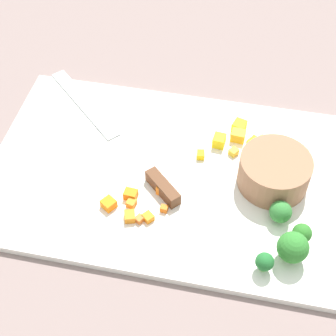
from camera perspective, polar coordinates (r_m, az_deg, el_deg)
The scene contains 24 objects.
ground_plane at distance 0.79m, azimuth 0.00°, elevation -1.02°, with size 4.00×4.00×0.00m, color gray.
cutting_board at distance 0.78m, azimuth 0.00°, elevation -0.75°, with size 0.54×0.35×0.01m, color white.
prep_bowl at distance 0.76m, azimuth 11.71°, elevation -0.39°, with size 0.10×0.10×0.05m, color #956648.
chef_knife at distance 0.80m, azimuth -4.21°, elevation 1.59°, with size 0.28×0.26×0.02m.
carrot_dice_0 at distance 0.72m, azimuth -3.19°, elevation -5.69°, with size 0.01×0.01×0.01m, color orange.
carrot_dice_1 at distance 0.75m, azimuth -0.03°, elevation -2.68°, with size 0.01×0.01×0.01m, color orange.
carrot_dice_2 at distance 0.72m, azimuth -2.22°, elevation -5.49°, with size 0.01×0.01×0.01m, color orange.
carrot_dice_3 at distance 0.74m, azimuth -4.08°, elevation -3.91°, with size 0.01×0.01×0.01m, color orange.
carrot_dice_4 at distance 0.75m, azimuth -4.16°, elevation -2.95°, with size 0.02×0.02×0.01m, color orange.
carrot_dice_5 at distance 0.73m, azimuth -0.45°, elevation -4.54°, with size 0.01×0.01×0.01m, color orange.
carrot_dice_6 at distance 0.75m, azimuth -0.89°, elevation -2.34°, with size 0.02×0.01×0.02m, color orange.
carrot_dice_7 at distance 0.73m, azimuth -4.27°, elevation -5.38°, with size 0.02×0.01×0.01m, color orange.
carrot_dice_8 at distance 0.74m, azimuth -6.60°, elevation -3.97°, with size 0.02×0.02×0.01m, color orange.
pepper_dice_0 at distance 0.84m, azimuth 7.90°, elevation 4.61°, with size 0.02×0.02×0.02m, color yellow.
pepper_dice_1 at distance 0.81m, azimuth 7.29°, elevation 1.78°, with size 0.01×0.01×0.01m, color gold.
pepper_dice_2 at distance 0.81m, azimuth 5.69°, elevation 3.03°, with size 0.02×0.02×0.02m, color yellow.
pepper_dice_3 at distance 0.83m, azimuth 7.78°, elevation 3.58°, with size 0.02×0.02×0.02m, color yellow.
pepper_dice_4 at distance 0.81m, azimuth 9.54°, elevation 2.57°, with size 0.02×0.02×0.02m, color yellow.
pepper_dice_5 at distance 0.80m, azimuth 3.65°, elevation 1.46°, with size 0.01×0.01×0.01m, color yellow.
pepper_dice_6 at distance 0.82m, azimuth 10.33°, elevation 2.87°, with size 0.02×0.01×0.01m, color yellow.
broccoli_floret_0 at distance 0.73m, azimuth 12.39°, elevation -4.79°, with size 0.03×0.03×0.03m.
broccoli_floret_1 at distance 0.72m, azimuth 14.65°, elevation -7.05°, with size 0.03×0.03×0.03m.
broccoli_floret_2 at distance 0.68m, azimuth 10.67°, elevation -10.23°, with size 0.02×0.02×0.03m.
broccoli_floret_3 at distance 0.69m, azimuth 13.69°, elevation -8.60°, with size 0.04×0.04×0.05m.
Camera 1 is at (0.10, -0.48, 0.62)m, focal length 54.90 mm.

